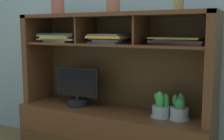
# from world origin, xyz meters

# --- Properties ---
(back_wall) EXTENTS (6.00, 0.02, 2.80)m
(back_wall) POSITION_xyz_m (0.00, 0.28, 1.40)
(back_wall) COLOR gray
(back_wall) RESTS_ON ground
(media_console) EXTENTS (1.66, 0.53, 1.30)m
(media_console) POSITION_xyz_m (0.00, 0.01, 0.38)
(media_console) COLOR #492B17
(media_console) RESTS_ON ground
(tv_monitor) EXTENTS (0.43, 0.19, 0.34)m
(tv_monitor) POSITION_xyz_m (-0.33, -0.04, 0.64)
(tv_monitor) COLOR black
(tv_monitor) RESTS_ON media_console
(potted_orchid) EXTENTS (0.16, 0.16, 0.20)m
(potted_orchid) POSITION_xyz_m (0.58, 0.00, 0.57)
(potted_orchid) COLOR #8C949A
(potted_orchid) RESTS_ON media_console
(potted_fern) EXTENTS (0.15, 0.15, 0.21)m
(potted_fern) POSITION_xyz_m (0.44, -0.01, 0.58)
(potted_fern) COLOR #89999C
(potted_fern) RESTS_ON media_console
(magazine_stack_left) EXTENTS (0.33, 0.26, 0.08)m
(magazine_stack_left) POSITION_xyz_m (-0.02, -0.01, 1.10)
(magazine_stack_left) COLOR #324985
(magazine_stack_left) RESTS_ON media_console
(magazine_stack_centre) EXTENTS (0.43, 0.26, 0.08)m
(magazine_stack_centre) POSITION_xyz_m (-0.53, -0.01, 1.10)
(magazine_stack_centre) COLOR gray
(magazine_stack_centre) RESTS_ON media_console
(magazine_stack_right) EXTENTS (0.43, 0.28, 0.05)m
(magazine_stack_right) POSITION_xyz_m (0.53, 0.04, 1.08)
(magazine_stack_right) COLOR #A22826
(magazine_stack_right) RESTS_ON media_console
(diffuser_bottle) EXTENTS (0.08, 0.08, 0.27)m
(diffuser_bottle) POSITION_xyz_m (0.54, -0.00, 1.37)
(diffuser_bottle) COLOR olive
(diffuser_bottle) RESTS_ON media_console
(ceramic_vase) EXTENTS (0.12, 0.12, 0.18)m
(ceramic_vase) POSITION_xyz_m (-0.54, -0.02, 1.39)
(ceramic_vase) COLOR #92493E
(ceramic_vase) RESTS_ON media_console
(accent_vase) EXTENTS (0.12, 0.12, 0.16)m
(accent_vase) POSITION_xyz_m (0.00, 0.02, 1.38)
(accent_vase) COLOR #905342
(accent_vase) RESTS_ON media_console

